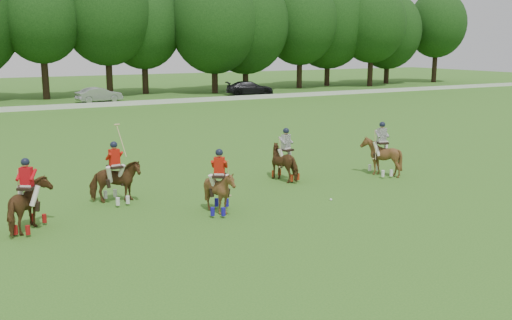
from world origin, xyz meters
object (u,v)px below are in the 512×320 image
car_right (250,88)px  polo_stripe_b (381,156)px  car_mid (99,95)px  polo_red_b (116,181)px  polo_red_a (29,205)px  polo_red_c (220,191)px  polo_ball (331,200)px  polo_stripe_a (286,162)px

car_right → polo_stripe_b: 40.06m
car_mid → polo_red_b: 37.62m
polo_red_a → polo_red_c: 6.10m
car_mid → car_right: car_right is taller
polo_red_c → polo_ball: 4.39m
car_right → polo_red_a: (-27.85, -38.64, 0.07)m
car_right → polo_red_b: polo_red_b is taller
polo_stripe_a → polo_ball: (-0.20, -3.60, -0.76)m
polo_red_b → car_mid: bearing=77.9°
polo_stripe_a → polo_stripe_b: polo_stripe_b is taller
car_mid → polo_ball: 40.26m
car_mid → car_right: bearing=-99.0°
polo_ball → polo_red_b: bearing=154.0°
polo_red_a → polo_stripe_b: 14.69m
polo_red_a → car_mid: bearing=74.0°
polo_red_c → polo_stripe_a: size_ratio=1.00×
polo_red_c → polo_stripe_b: (8.67, 1.89, 0.06)m
car_right → polo_stripe_a: (-17.36, -36.65, 0.03)m
car_mid → polo_red_c: 40.05m
polo_stripe_b → polo_stripe_a: bearing=164.2°
car_right → polo_red_b: bearing=163.3°
car_mid → car_right: 16.76m
polo_red_b → polo_stripe_a: bearing=1.0°
polo_red_a → polo_stripe_a: size_ratio=1.03×
polo_red_c → polo_ball: bearing=-7.0°
car_mid → polo_red_a: size_ratio=1.91×
polo_red_b → polo_ball: (7.11, -3.47, -0.77)m
polo_ball → polo_red_c: bearing=173.0°
polo_stripe_b → polo_ball: bearing=-151.1°
polo_red_b → polo_stripe_a: (7.30, 0.13, -0.01)m
polo_red_b → polo_red_c: size_ratio=1.26×
car_right → polo_stripe_a: bearing=171.7°
car_right → polo_red_a: polo_red_a is taller
polo_red_c → polo_stripe_b: polo_stripe_b is taller
car_right → polo_stripe_a: size_ratio=2.36×
polo_stripe_b → car_mid: bearing=95.4°
car_mid → polo_red_c: (-5.08, -39.72, 0.07)m
polo_red_a → polo_ball: (10.29, -1.61, -0.79)m
car_right → polo_stripe_a: 40.55m
polo_red_c → polo_stripe_a: 5.43m
car_mid → polo_stripe_b: size_ratio=1.85×
polo_red_c → polo_red_a: bearing=169.8°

